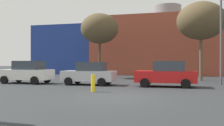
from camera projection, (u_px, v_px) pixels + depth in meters
ground_plane at (115, 97)px, 11.89m from camera, size 200.00×200.00×0.00m
building_backdrop at (168, 48)px, 36.55m from camera, size 40.80×10.81×10.32m
parked_car_0 at (27, 72)px, 20.07m from camera, size 4.32×2.12×1.87m
parked_car_1 at (90, 74)px, 18.67m from camera, size 4.08×2.00×1.77m
parked_car_2 at (166, 74)px, 17.20m from camera, size 4.23×2.07×1.83m
bare_tree_1 at (201, 21)px, 22.89m from camera, size 4.51×4.51×7.51m
bare_tree_2 at (100, 29)px, 27.33m from camera, size 4.27×4.27×7.30m
bollard_yellow_0 at (93, 83)px, 14.21m from camera, size 0.24×0.24×1.01m
street_lamp at (221, 26)px, 18.63m from camera, size 0.80×0.24×8.05m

